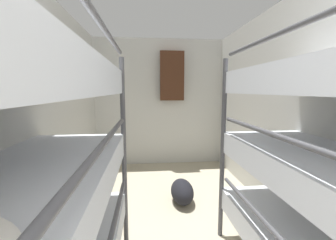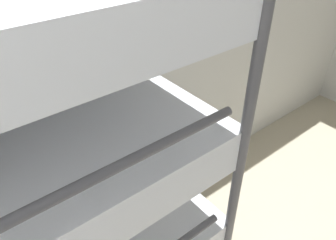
# 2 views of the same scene
# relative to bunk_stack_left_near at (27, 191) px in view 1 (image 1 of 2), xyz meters

# --- Properties ---
(wall_left) EXTENTS (0.06, 4.78, 2.40)m
(wall_left) POSITION_rel_bunk_stack_left_near_xyz_m (-0.41, 0.91, 0.24)
(wall_left) COLOR silver
(wall_left) RESTS_ON ground_plane
(wall_right) EXTENTS (0.06, 4.78, 2.40)m
(wall_right) POSITION_rel_bunk_stack_left_near_xyz_m (2.08, 0.91, 0.24)
(wall_right) COLOR silver
(wall_right) RESTS_ON ground_plane
(wall_back) EXTENTS (2.55, 0.06, 2.40)m
(wall_back) POSITION_rel_bunk_stack_left_near_xyz_m (0.83, 3.27, 0.24)
(wall_back) COLOR silver
(wall_back) RESTS_ON ground_plane
(bunk_stack_left_near) EXTENTS (0.77, 1.83, 1.76)m
(bunk_stack_left_near) POSITION_rel_bunk_stack_left_near_xyz_m (0.00, 0.00, 0.00)
(bunk_stack_left_near) COLOR #4C4C51
(bunk_stack_left_near) RESTS_ON ground_plane
(duffel_bag) EXTENTS (0.29, 0.50, 0.29)m
(duffel_bag) POSITION_rel_bunk_stack_left_near_xyz_m (1.03, 1.64, -0.82)
(duffel_bag) COLOR black
(duffel_bag) RESTS_ON ground_plane
(hanging_coat) EXTENTS (0.44, 0.12, 0.90)m
(hanging_coat) POSITION_rel_bunk_stack_left_near_xyz_m (1.07, 3.12, 0.74)
(hanging_coat) COLOR #472819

